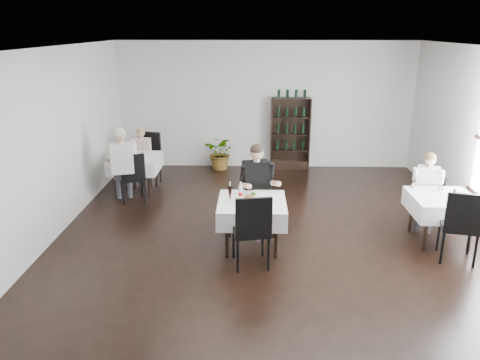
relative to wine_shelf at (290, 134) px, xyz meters
The scene contains 23 objects.
room_shell 4.40m from the wine_shelf, 97.92° to the right, with size 9.00×9.00×9.00m.
wine_shelf is the anchor object (origin of this frame).
main_table 4.41m from the wine_shelf, 101.78° to the right, with size 1.03×1.03×0.77m.
left_table 3.77m from the wine_shelf, 151.20° to the right, with size 0.98×0.98×0.77m.
right_table 4.54m from the wine_shelf, 62.38° to the right, with size 0.98×0.98×0.77m.
potted_tree 1.71m from the wine_shelf, behind, with size 0.75×0.65×0.83m, color #285A1E.
main_chair_far 3.73m from the wine_shelf, 102.98° to the right, with size 0.56×0.56×1.02m.
main_chair_near 5.04m from the wine_shelf, 100.26° to the right, with size 0.58×0.59×1.11m.
left_chair_far 3.41m from the wine_shelf, 159.82° to the right, with size 0.63×0.64×1.12m.
left_chair_near 4.02m from the wine_shelf, 143.33° to the right, with size 0.59×0.60×1.00m.
right_chair_far 4.11m from the wine_shelf, 57.77° to the right, with size 0.40×0.40×0.86m.
right_chair_near 5.16m from the wine_shelf, 66.01° to the right, with size 0.61×0.61×1.11m.
diner_main 3.85m from the wine_shelf, 102.14° to the right, with size 0.63×0.68×1.51m.
diner_left_far 3.55m from the wine_shelf, 159.33° to the right, with size 0.53×0.56×1.25m.
diner_left_near 4.18m from the wine_shelf, 144.13° to the right, with size 0.64×0.68×1.52m.
diner_right_far 4.00m from the wine_shelf, 59.28° to the right, with size 0.56×0.60×1.31m.
plate_far 4.26m from the wine_shelf, 102.48° to the right, with size 0.30×0.30×0.08m.
plate_near 4.52m from the wine_shelf, 101.15° to the right, with size 0.31×0.31×0.08m.
pilsner_dark 4.54m from the wine_shelf, 105.73° to the right, with size 0.08×0.08×0.33m.
pilsner_lager 4.32m from the wine_shelf, 104.34° to the right, with size 0.06×0.06×0.26m.
coke_bottle 4.39m from the wine_shelf, 104.17° to the right, with size 0.07×0.07×0.28m.
napkin_cutlery 4.56m from the wine_shelf, 98.74° to the right, with size 0.20×0.20×0.02m.
pepper_mill 4.55m from the wine_shelf, 59.83° to the right, with size 0.04×0.04×0.09m, color black.
Camera 1 is at (-0.30, -6.65, 3.29)m, focal length 35.00 mm.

